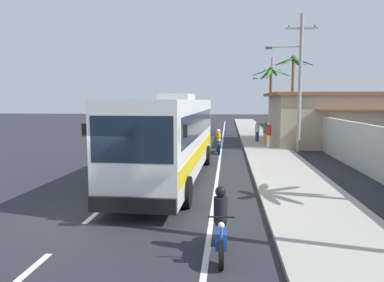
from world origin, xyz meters
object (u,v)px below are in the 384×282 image
(pedestrian_midwalk, at_px, (269,134))
(utility_pole_far, at_px, (271,92))
(pedestrian_near_kerb, at_px, (257,131))
(coach_bus_foreground, at_px, (172,135))
(palm_third, at_px, (271,86))
(utility_pole_mid, at_px, (299,79))
(palm_second, at_px, (293,79))
(motorcycle_trailing, at_px, (221,227))
(motorcycle_beside_bus, at_px, (218,143))
(roadside_building, at_px, (374,119))
(pedestrian_far_walk, at_px, (265,132))

(pedestrian_midwalk, relative_size, utility_pole_far, 0.22)
(pedestrian_near_kerb, bearing_deg, coach_bus_foreground, -45.55)
(utility_pole_far, distance_m, palm_third, 4.00)
(coach_bus_foreground, bearing_deg, utility_pole_mid, 51.92)
(palm_third, bearing_deg, pedestrian_midwalk, -96.88)
(utility_pole_far, bearing_deg, utility_pole_mid, -90.48)
(pedestrian_near_kerb, height_order, palm_second, palm_second)
(motorcycle_trailing, height_order, palm_second, palm_second)
(coach_bus_foreground, bearing_deg, motorcycle_beside_bus, 77.26)
(coach_bus_foreground, relative_size, palm_third, 1.82)
(motorcycle_trailing, xyz_separation_m, pedestrian_midwalk, (3.03, 18.04, 0.44))
(motorcycle_beside_bus, relative_size, pedestrian_near_kerb, 1.26)
(motorcycle_beside_bus, relative_size, roadside_building, 0.12)
(pedestrian_midwalk, xyz_separation_m, palm_second, (3.06, 8.60, 4.30))
(motorcycle_beside_bus, relative_size, pedestrian_midwalk, 1.10)
(palm_second, bearing_deg, utility_pole_far, 99.01)
(coach_bus_foreground, xyz_separation_m, palm_second, (8.40, 18.77, 3.41))
(motorcycle_beside_bus, distance_m, palm_second, 13.29)
(coach_bus_foreground, height_order, pedestrian_far_walk, coach_bus_foreground)
(utility_pole_far, relative_size, palm_second, 1.09)
(coach_bus_foreground, distance_m, motorcycle_trailing, 8.31)
(utility_pole_far, bearing_deg, motorcycle_trailing, -98.25)
(coach_bus_foreground, distance_m, pedestrian_midwalk, 11.52)
(pedestrian_far_walk, bearing_deg, utility_pole_mid, -157.78)
(coach_bus_foreground, height_order, palm_third, palm_third)
(utility_pole_mid, bearing_deg, palm_third, 91.36)
(motorcycle_beside_bus, bearing_deg, pedestrian_near_kerb, 62.97)
(coach_bus_foreground, relative_size, palm_second, 1.66)
(roadside_building, bearing_deg, pedestrian_far_walk, -170.85)
(utility_pole_mid, relative_size, roadside_building, 0.56)
(motorcycle_beside_bus, bearing_deg, utility_pole_mid, 9.17)
(pedestrian_near_kerb, height_order, pedestrian_midwalk, pedestrian_midwalk)
(motorcycle_beside_bus, xyz_separation_m, roadside_building, (11.92, 5.42, 1.39))
(motorcycle_beside_bus, relative_size, utility_pole_mid, 0.22)
(pedestrian_near_kerb, relative_size, utility_pole_mid, 0.17)
(pedestrian_near_kerb, xyz_separation_m, utility_pole_far, (2.38, 11.99, 3.42))
(coach_bus_foreground, xyz_separation_m, motorcycle_beside_bus, (1.86, 8.22, -1.32))
(motorcycle_beside_bus, bearing_deg, utility_pole_far, 73.24)
(motorcycle_beside_bus, relative_size, pedestrian_far_walk, 1.15)
(coach_bus_foreground, relative_size, motorcycle_beside_bus, 6.37)
(motorcycle_trailing, bearing_deg, palm_second, 77.14)
(utility_pole_mid, distance_m, roadside_building, 8.57)
(motorcycle_trailing, relative_size, utility_pole_mid, 0.22)
(pedestrian_midwalk, height_order, utility_pole_mid, utility_pole_mid)
(coach_bus_foreground, distance_m, utility_pole_mid, 11.87)
(pedestrian_far_walk, bearing_deg, pedestrian_near_kerb, 7.80)
(utility_pole_mid, xyz_separation_m, roadside_building, (6.67, 4.57, -2.82))
(motorcycle_trailing, bearing_deg, utility_pole_far, 81.75)
(pedestrian_midwalk, bearing_deg, roadside_building, -111.91)
(utility_pole_mid, height_order, utility_pole_far, utility_pole_mid)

